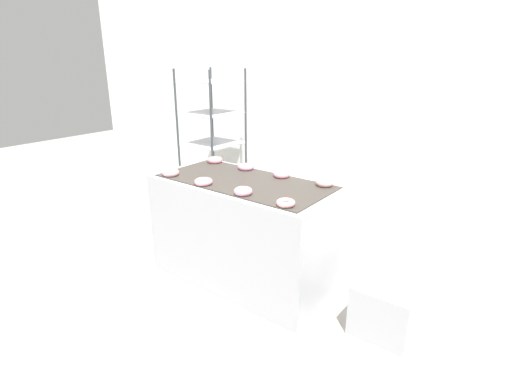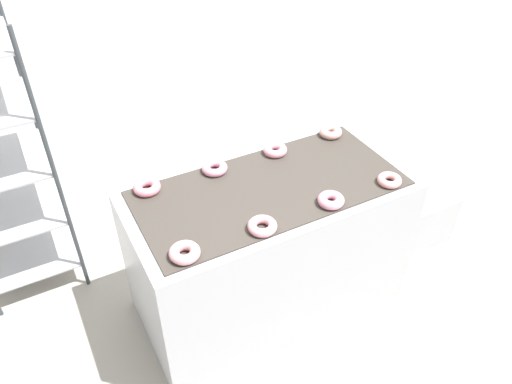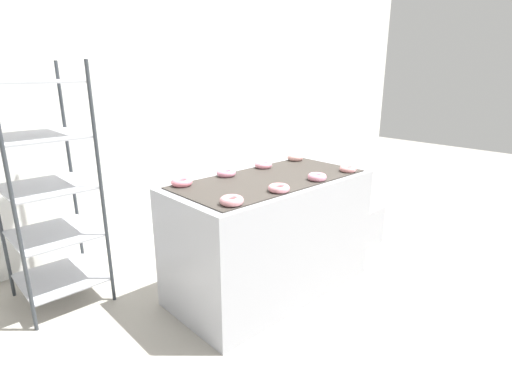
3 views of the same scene
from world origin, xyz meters
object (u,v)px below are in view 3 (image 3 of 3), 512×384
donut_near_midleft (279,188)px  donut_far_right (295,157)px  baking_rack_cart (46,187)px  donut_near_right (348,169)px  glaze_bin (360,226)px  donut_near_left (232,201)px  donut_near_midright (317,177)px  donut_far_midright (263,165)px  donut_far_left (182,182)px  donut_far_midleft (226,173)px  fryer_machine (270,235)px

donut_near_midleft → donut_far_right: size_ratio=1.04×
baking_rack_cart → donut_near_right: baking_rack_cart is taller
glaze_bin → donut_near_left: bearing=-172.1°
glaze_bin → donut_near_midright: bearing=-166.2°
baking_rack_cart → glaze_bin: (2.39, -0.93, -0.66)m
donut_near_midleft → donut_far_midright: donut_far_midright is taller
donut_near_right → donut_near_midright: bearing=179.3°
donut_far_left → baking_rack_cart: bearing=134.6°
donut_near_midleft → donut_far_right: (0.74, 0.53, 0.00)m
donut_near_left → donut_far_left: size_ratio=0.99×
baking_rack_cart → donut_far_midright: (1.38, -0.66, 0.04)m
donut_near_left → donut_near_midleft: 0.38m
donut_near_right → donut_far_midleft: bearing=145.3°
fryer_machine → donut_far_right: (0.56, 0.27, 0.46)m
fryer_machine → donut_far_left: 0.77m
donut_near_midleft → donut_far_midright: 0.63m
baking_rack_cart → donut_near_midright: (1.40, -1.17, 0.05)m
donut_near_midleft → donut_far_left: (-0.37, 0.53, 0.00)m
glaze_bin → fryer_machine: bearing=179.5°
donut_near_midleft → donut_far_right: bearing=35.3°
donut_near_right → donut_far_midright: bearing=126.3°
donut_near_right → baking_rack_cart: bearing=146.2°
glaze_bin → donut_near_midleft: bearing=-169.7°
donut_near_right → fryer_machine: bearing=155.0°
donut_far_midright → donut_far_left: bearing=179.3°
donut_far_midleft → donut_far_right: bearing=0.6°
donut_far_left → donut_near_left: bearing=-90.5°
fryer_machine → donut_far_midright: size_ratio=11.11×
donut_near_midleft → donut_far_midleft: 0.52m
donut_near_right → donut_far_left: size_ratio=0.90×
baking_rack_cart → donut_near_midleft: bearing=-49.2°
donut_near_midleft → donut_far_left: size_ratio=0.99×
fryer_machine → donut_far_right: 0.77m
donut_near_midright → donut_far_midleft: bearing=127.0°
fryer_machine → donut_near_right: bearing=-25.0°
donut_near_midright → donut_far_midright: same height
donut_near_left → donut_far_right: donut_far_right is taller
donut_far_midright → donut_near_midright: bearing=-87.9°
glaze_bin → donut_near_midright: (-0.99, -0.24, 0.70)m
donut_far_midleft → donut_near_left: bearing=-126.1°
glaze_bin → donut_far_midright: donut_far_midright is taller
donut_far_left → donut_near_right: bearing=-25.2°
baking_rack_cart → donut_near_left: baking_rack_cart is taller
baking_rack_cart → donut_far_right: bearing=-20.3°
glaze_bin → donut_far_left: size_ratio=2.82×
donut_near_left → donut_near_right: donut_near_left is taller
fryer_machine → donut_near_midleft: bearing=-125.7°
donut_far_midright → donut_far_midleft: bearing=179.8°
fryer_machine → donut_far_right: bearing=25.5°
donut_near_right → donut_far_midleft: size_ratio=0.91×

